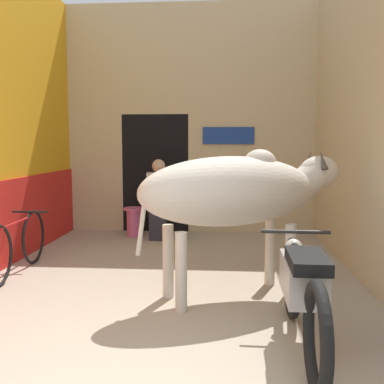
# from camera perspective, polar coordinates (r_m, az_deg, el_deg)

# --- Properties ---
(wall_back_with_doorway) EXTENTS (4.24, 0.93, 3.89)m
(wall_back_with_doorway) POSITION_cam_1_polar(r_m,az_deg,el_deg) (8.01, -1.69, 6.69)
(wall_back_with_doorway) COLOR #C6B289
(wall_back_with_doorway) RESTS_ON ground_plane
(wall_right_with_door) EXTENTS (0.22, 5.48, 3.89)m
(wall_right_with_door) POSITION_cam_1_polar(r_m,az_deg,el_deg) (5.18, 22.47, 9.90)
(wall_right_with_door) COLOR #C6B289
(wall_right_with_door) RESTS_ON ground_plane
(cow) EXTENTS (2.22, 1.44, 1.48)m
(cow) POSITION_cam_1_polar(r_m,az_deg,el_deg) (4.47, 5.79, 0.05)
(cow) COLOR beige
(cow) RESTS_ON ground_plane
(motorcycle_near) EXTENTS (0.58, 1.94, 0.81)m
(motorcycle_near) POSITION_cam_1_polar(r_m,az_deg,el_deg) (3.53, 13.87, -11.83)
(motorcycle_near) COLOR black
(motorcycle_near) RESTS_ON ground_plane
(bicycle) EXTENTS (0.44, 1.68, 0.70)m
(bicycle) POSITION_cam_1_polar(r_m,az_deg,el_deg) (5.69, -21.30, -6.29)
(bicycle) COLOR black
(bicycle) RESTS_ON ground_plane
(shopkeeper_seated) EXTENTS (0.37, 0.34, 1.28)m
(shopkeeper_seated) POSITION_cam_1_polar(r_m,az_deg,el_deg) (7.22, -4.28, -0.59)
(shopkeeper_seated) COLOR #282833
(shopkeeper_seated) RESTS_ON ground_plane
(plastic_stool) EXTENTS (0.35, 0.35, 0.48)m
(plastic_stool) POSITION_cam_1_polar(r_m,az_deg,el_deg) (7.53, -7.35, -3.67)
(plastic_stool) COLOR #DB6093
(plastic_stool) RESTS_ON ground_plane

